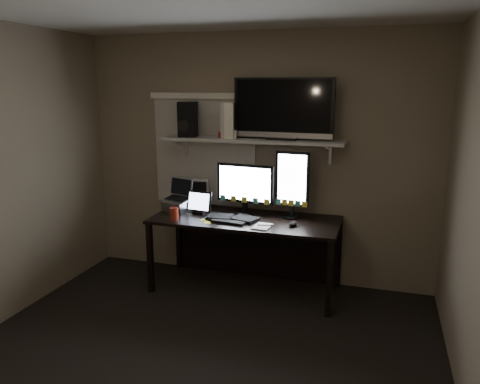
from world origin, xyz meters
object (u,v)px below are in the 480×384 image
at_px(desk, 249,232).
at_px(speaker, 188,119).
at_px(monitor_landscape, 245,189).
at_px(keyboard, 232,218).
at_px(monitor_portrait, 292,184).
at_px(laptop, 177,196).
at_px(tablet, 199,203).
at_px(cup, 174,214).
at_px(game_console, 230,120).
at_px(mouse, 293,224).
at_px(tv, 283,109).

bearing_deg(desk, speaker, 173.24).
distance_m(monitor_landscape, keyboard, 0.34).
bearing_deg(monitor_portrait, laptop, -167.90).
bearing_deg(monitor_landscape, keyboard, -98.90).
relative_size(keyboard, tablet, 1.86).
xyz_separation_m(monitor_landscape, cup, (-0.58, -0.41, -0.20)).
bearing_deg(cup, game_console, 50.25).
relative_size(mouse, cup, 0.92).
bearing_deg(game_console, keyboard, -81.16).
xyz_separation_m(desk, monitor_landscape, (-0.05, 0.03, 0.43)).
relative_size(monitor_landscape, laptop, 1.80).
height_order(monitor_landscape, tv, tv).
height_order(tablet, laptop, laptop).
distance_m(desk, mouse, 0.58).
distance_m(monitor_landscape, cup, 0.74).
relative_size(mouse, tv, 0.12).
bearing_deg(mouse, monitor_portrait, 113.54).
bearing_deg(monitor_landscape, game_console, 162.34).
relative_size(desk, keyboard, 3.60).
bearing_deg(tv, keyboard, -142.73).
bearing_deg(laptop, keyboard, 6.44).
bearing_deg(game_console, mouse, -38.36).
height_order(tablet, game_console, game_console).
bearing_deg(monitor_portrait, monitor_landscape, -172.95).
height_order(desk, tablet, tablet).
relative_size(tablet, cup, 2.21).
xyz_separation_m(monitor_landscape, monitor_portrait, (0.47, 0.01, 0.07)).
bearing_deg(desk, mouse, -25.62).
xyz_separation_m(mouse, game_console, (-0.71, 0.34, 0.90)).
xyz_separation_m(monitor_landscape, tv, (0.35, 0.06, 0.78)).
distance_m(monitor_landscape, monitor_portrait, 0.47).
bearing_deg(monitor_portrait, desk, -169.04).
distance_m(keyboard, mouse, 0.59).
height_order(monitor_portrait, laptop, monitor_portrait).
bearing_deg(tv, game_console, -179.21).
distance_m(monitor_landscape, mouse, 0.64).
bearing_deg(laptop, monitor_portrait, 22.64).
relative_size(tablet, tv, 0.28).
xyz_separation_m(laptop, speaker, (0.06, 0.16, 0.76)).
xyz_separation_m(desk, laptop, (-0.73, -0.08, 0.34)).
height_order(keyboard, tv, tv).
bearing_deg(cup, monitor_landscape, 34.93).
bearing_deg(monitor_portrait, game_console, 179.92).
relative_size(monitor_landscape, cup, 4.83).
height_order(keyboard, mouse, mouse).
height_order(tablet, tv, tv).
bearing_deg(mouse, tv, 128.96).
bearing_deg(laptop, game_console, 37.51).
height_order(keyboard, cup, cup).
height_order(monitor_portrait, speaker, speaker).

